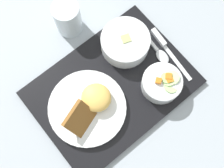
{
  "coord_description": "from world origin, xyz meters",
  "views": [
    {
      "loc": [
        0.12,
        0.18,
        0.79
      ],
      "look_at": [
        0.0,
        0.0,
        0.04
      ],
      "focal_mm": 45.0,
      "sensor_mm": 36.0,
      "label": 1
    }
  ],
  "objects_px": {
    "bowl_salad": "(162,83)",
    "knife": "(163,43)",
    "spoon": "(156,49)",
    "bowl_soup": "(125,42)",
    "plate_main": "(89,106)",
    "glass_water": "(69,18)"
  },
  "relations": [
    {
      "from": "plate_main",
      "to": "glass_water",
      "type": "height_order",
      "value": "glass_water"
    },
    {
      "from": "plate_main",
      "to": "glass_water",
      "type": "bearing_deg",
      "value": -109.84
    },
    {
      "from": "bowl_soup",
      "to": "knife",
      "type": "relative_size",
      "value": 0.75
    },
    {
      "from": "plate_main",
      "to": "spoon",
      "type": "relative_size",
      "value": 1.36
    },
    {
      "from": "bowl_soup",
      "to": "glass_water",
      "type": "height_order",
      "value": "glass_water"
    },
    {
      "from": "bowl_salad",
      "to": "glass_water",
      "type": "height_order",
      "value": "glass_water"
    },
    {
      "from": "knife",
      "to": "spoon",
      "type": "xyz_separation_m",
      "value": [
        0.03,
        0.0,
        -0.0
      ]
    },
    {
      "from": "spoon",
      "to": "glass_water",
      "type": "height_order",
      "value": "glass_water"
    },
    {
      "from": "bowl_soup",
      "to": "plate_main",
      "type": "bearing_deg",
      "value": 27.96
    },
    {
      "from": "bowl_salad",
      "to": "bowl_soup",
      "type": "xyz_separation_m",
      "value": [
        0.02,
        -0.16,
        0.0
      ]
    },
    {
      "from": "knife",
      "to": "spoon",
      "type": "distance_m",
      "value": 0.03
    },
    {
      "from": "bowl_soup",
      "to": "plate_main",
      "type": "height_order",
      "value": "plate_main"
    },
    {
      "from": "bowl_salad",
      "to": "bowl_soup",
      "type": "bearing_deg",
      "value": -83.79
    },
    {
      "from": "bowl_soup",
      "to": "plate_main",
      "type": "relative_size",
      "value": 0.65
    },
    {
      "from": "bowl_salad",
      "to": "bowl_soup",
      "type": "relative_size",
      "value": 0.79
    },
    {
      "from": "bowl_salad",
      "to": "spoon",
      "type": "distance_m",
      "value": 0.11
    },
    {
      "from": "bowl_salad",
      "to": "knife",
      "type": "relative_size",
      "value": 0.59
    },
    {
      "from": "bowl_salad",
      "to": "plate_main",
      "type": "bearing_deg",
      "value": -15.73
    },
    {
      "from": "spoon",
      "to": "plate_main",
      "type": "bearing_deg",
      "value": -82.64
    },
    {
      "from": "bowl_soup",
      "to": "knife",
      "type": "bearing_deg",
      "value": 150.1
    },
    {
      "from": "bowl_salad",
      "to": "glass_water",
      "type": "xyz_separation_m",
      "value": [
        0.11,
        -0.31,
        0.01
      ]
    },
    {
      "from": "bowl_salad",
      "to": "knife",
      "type": "height_order",
      "value": "bowl_salad"
    }
  ]
}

